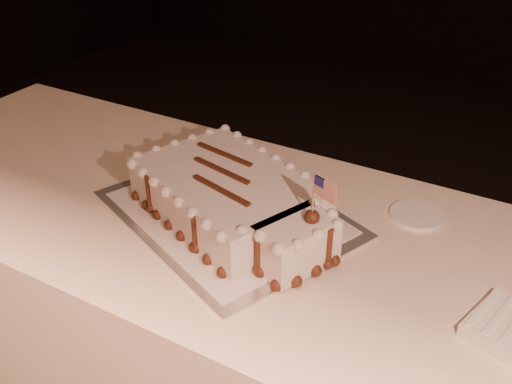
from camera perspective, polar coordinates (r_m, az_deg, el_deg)
The scene contains 5 objects.
banquet_table at distance 1.61m, azimuth 0.45°, elevation -14.47°, with size 2.40×0.80×0.75m, color #F8DBC0.
cake_board at distance 1.40m, azimuth -2.84°, elevation -2.22°, with size 0.59×0.44×0.01m, color silver.
doily at distance 1.40m, azimuth -2.85°, elevation -2.05°, with size 0.52×0.40×0.00m, color silver.
sheet_cake at distance 1.35m, azimuth -2.14°, elevation -0.73°, with size 0.58×0.45×0.22m.
side_plate at distance 1.45m, azimuth 15.78°, elevation -2.22°, with size 0.13×0.13×0.01m, color white.
Camera 1 is at (0.54, -0.37, 1.54)m, focal length 40.00 mm.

